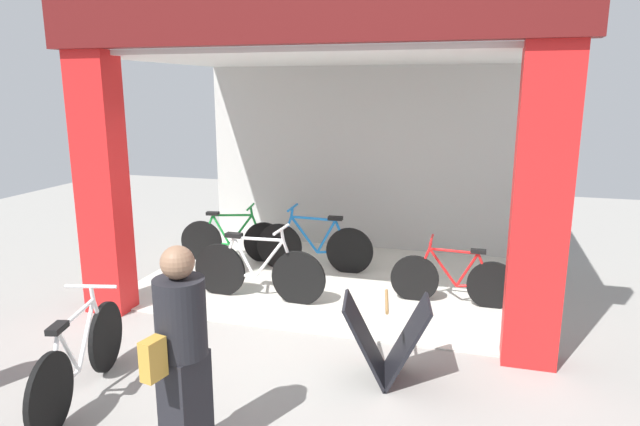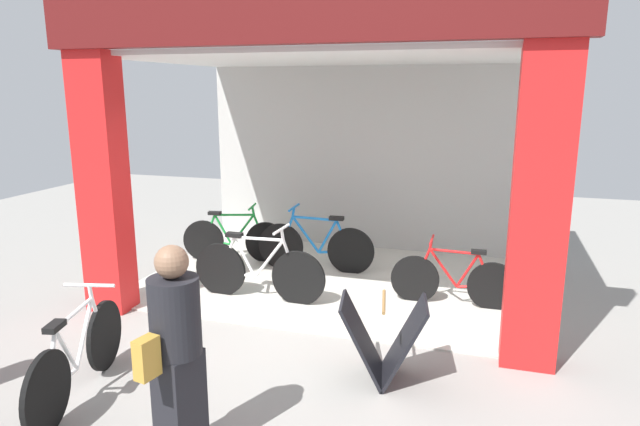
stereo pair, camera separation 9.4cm
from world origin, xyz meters
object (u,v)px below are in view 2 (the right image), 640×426
Objects in this scene: bicycle_inside_1 at (316,246)px; bicycle_inside_2 at (454,280)px; bicycle_inside_0 at (234,239)px; sandwich_board_sign at (383,340)px; bicycle_inside_3 at (258,271)px; bicycle_parked_0 at (78,357)px; pedestrian_0 at (176,351)px.

bicycle_inside_2 is at bearing -21.22° from bicycle_inside_1.
bicycle_inside_0 is 1.34m from bicycle_inside_1.
bicycle_inside_3 is at bearing 141.45° from sandwich_board_sign.
bicycle_inside_0 is 1.68m from bicycle_inside_3.
bicycle_inside_0 is 4.01m from sandwich_board_sign.
sandwich_board_sign is at bearing 23.24° from bicycle_parked_0.
bicycle_parked_0 reaches higher than sandwich_board_sign.
bicycle_inside_0 is 3.45m from bicycle_inside_2.
sandwich_board_sign is (2.44, 1.05, 0.02)m from bicycle_parked_0.
bicycle_inside_2 is 0.93× the size of bicycle_parked_0.
bicycle_inside_3 is 2.59m from bicycle_parked_0.
bicycle_parked_0 is 2.65m from sandwich_board_sign.
bicycle_inside_0 is 0.97× the size of bicycle_parked_0.
pedestrian_0 reaches higher than bicycle_inside_2.
bicycle_inside_1 reaches higher than bicycle_parked_0.
bicycle_inside_3 is (-0.35, -1.28, 0.01)m from bicycle_inside_1.
sandwich_board_sign is at bearing -45.04° from bicycle_inside_0.
bicycle_inside_3 is at bearing 77.00° from bicycle_parked_0.
bicycle_parked_0 is (-0.58, -2.52, -0.02)m from bicycle_inside_3.
bicycle_inside_0 is 1.05× the size of bicycle_inside_2.
bicycle_inside_3 is 1.07× the size of bicycle_parked_0.
bicycle_inside_3 is at bearing -105.50° from bicycle_inside_1.
bicycle_inside_3 is (0.98, -1.36, 0.03)m from bicycle_inside_0.
bicycle_parked_0 is at bearing -103.85° from bicycle_inside_1.
bicycle_inside_3 reaches higher than bicycle_inside_0.
bicycle_parked_0 reaches higher than bicycle_inside_2.
pedestrian_0 is (0.67, -2.98, 0.44)m from bicycle_inside_3.
bicycle_inside_2 is 4.22m from bicycle_parked_0.
bicycle_inside_1 is 1.06× the size of bicycle_parked_0.
bicycle_inside_1 is 2.02× the size of sandwich_board_sign.
bicycle_parked_0 is at bearing 160.19° from pedestrian_0.
pedestrian_0 is (1.25, -0.45, 0.46)m from bicycle_parked_0.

